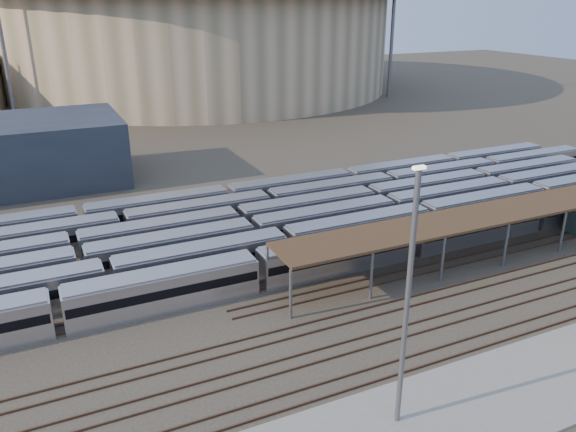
{
  "coord_description": "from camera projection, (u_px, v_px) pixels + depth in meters",
  "views": [
    {
      "loc": [
        -26.91,
        -38.96,
        27.48
      ],
      "look_at": [
        -3.31,
        12.0,
        5.49
      ],
      "focal_mm": 35.0,
      "sensor_mm": 36.0,
      "label": 1
    }
  ],
  "objects": [
    {
      "name": "floodlight_0",
      "position": [
        0.0,
        29.0,
        127.15
      ],
      "size": [
        4.0,
        1.0,
        38.4
      ],
      "color": "slate",
      "rests_on": "ground"
    },
    {
      "name": "yard_light_pole",
      "position": [
        407.0,
        304.0,
        35.45
      ],
      "size": [
        0.8,
        0.36,
        18.23
      ],
      "color": "slate",
      "rests_on": "apron"
    },
    {
      "name": "subway_trains",
      "position": [
        254.0,
        229.0,
        66.6
      ],
      "size": [
        120.41,
        23.9,
        3.6
      ],
      "color": "#B8B7BC",
      "rests_on": "ground"
    },
    {
      "name": "stadium",
      "position": [
        198.0,
        34.0,
        175.54
      ],
      "size": [
        124.0,
        124.0,
        32.5
      ],
      "color": "tan",
      "rests_on": "ground"
    },
    {
      "name": "inspection_shed",
      "position": [
        520.0,
        209.0,
        63.64
      ],
      "size": [
        60.3,
        6.0,
        5.3
      ],
      "color": "slate",
      "rests_on": "ground"
    },
    {
      "name": "ground",
      "position": [
        372.0,
        306.0,
        53.47
      ],
      "size": [
        420.0,
        420.0,
        0.0
      ],
      "primitive_type": "plane",
      "color": "#383026",
      "rests_on": "ground"
    },
    {
      "name": "apron",
      "position": [
        430.0,
        421.0,
        38.8
      ],
      "size": [
        50.0,
        9.0,
        0.2
      ],
      "primitive_type": "cube",
      "color": "gray",
      "rests_on": "ground"
    },
    {
      "name": "empty_tracks",
      "position": [
        403.0,
        331.0,
        49.21
      ],
      "size": [
        170.0,
        9.62,
        0.18
      ],
      "color": "#4C3323",
      "rests_on": "ground"
    },
    {
      "name": "floodlight_2",
      "position": [
        393.0,
        23.0,
        157.83
      ],
      "size": [
        4.0,
        1.0,
        38.4
      ],
      "color": "slate",
      "rests_on": "ground"
    },
    {
      "name": "floodlight_3",
      "position": [
        72.0,
        20.0,
        177.22
      ],
      "size": [
        4.0,
        1.0,
        38.4
      ],
      "color": "slate",
      "rests_on": "ground"
    }
  ]
}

